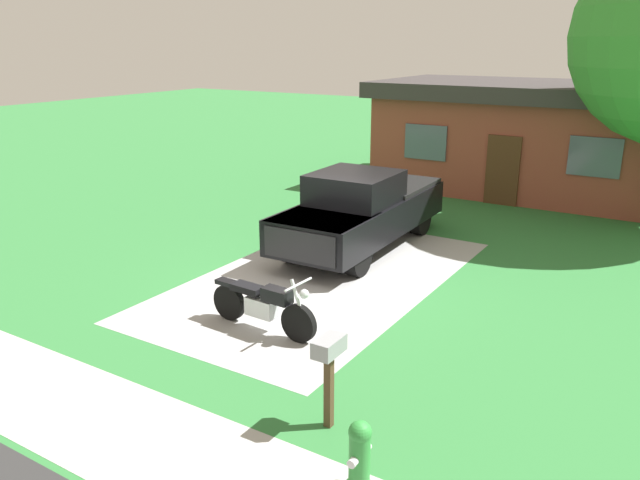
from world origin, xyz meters
TOP-DOWN VIEW (x-y plane):
  - ground_plane at (0.00, 0.00)m, footprint 80.00×80.00m
  - driveway_pad at (0.00, 0.00)m, footprint 4.52×8.14m
  - sidewalk_strip at (0.00, -6.00)m, footprint 36.00×1.80m
  - motorcycle at (0.45, -2.67)m, footprint 2.21×0.70m
  - pickup_truck at (-0.32, 2.36)m, footprint 2.13×5.67m
  - fire_hydrant at (3.80, -5.38)m, footprint 0.32×0.40m
  - mailbox at (2.88, -4.51)m, footprint 0.26×0.48m
  - neighbor_house at (1.29, 10.73)m, footprint 9.60×5.60m

SIDE VIEW (x-z plane):
  - ground_plane at x=0.00m, z-range 0.00..0.00m
  - driveway_pad at x=0.00m, z-range 0.00..0.01m
  - sidewalk_strip at x=0.00m, z-range 0.00..0.01m
  - fire_hydrant at x=3.80m, z-range -0.01..0.86m
  - motorcycle at x=0.45m, z-range -0.07..1.02m
  - pickup_truck at x=-0.32m, z-range 0.00..1.90m
  - mailbox at x=2.88m, z-range 0.35..1.61m
  - neighbor_house at x=1.29m, z-range 0.04..3.54m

